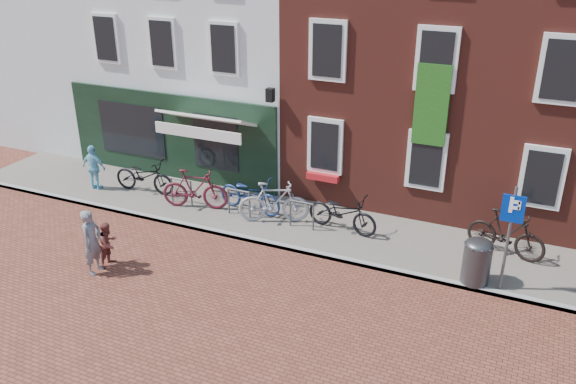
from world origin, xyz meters
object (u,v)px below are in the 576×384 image
at_px(litter_bin, 477,259).
at_px(cafe_person, 94,167).
at_px(bicycle_1, 195,189).
at_px(boy, 108,244).
at_px(bicycle_2, 250,194).
at_px(parking_sign, 510,224).
at_px(woman, 92,242).
at_px(bicycle_3, 274,202).
at_px(bicycle_4, 342,212).
at_px(bicycle_0, 144,176).
at_px(bicycle_5, 506,233).

xyz_separation_m(litter_bin, cafe_person, (-12.09, 0.74, 0.11)).
height_order(litter_bin, bicycle_1, same).
xyz_separation_m(boy, bicycle_2, (1.94, 4.07, 0.06)).
xyz_separation_m(parking_sign, woman, (-9.37, -3.15, -0.96)).
bearing_deg(bicycle_2, litter_bin, -94.30).
height_order(woman, boy, woman).
distance_m(bicycle_3, bicycle_4, 2.00).
bearing_deg(boy, bicycle_4, -50.47).
bearing_deg(parking_sign, woman, -161.43).
relative_size(woman, bicycle_1, 0.83).
bearing_deg(bicycle_1, boy, 160.37).
bearing_deg(bicycle_1, bicycle_4, -99.25).
bearing_deg(bicycle_1, bicycle_0, 65.98).
xyz_separation_m(cafe_person, bicycle_0, (1.62, 0.44, -0.19)).
height_order(boy, bicycle_0, bicycle_0).
xyz_separation_m(litter_bin, bicycle_0, (-10.48, 1.19, -0.08)).
bearing_deg(litter_bin, bicycle_2, 169.05).
height_order(boy, bicycle_4, bicycle_4).
height_order(bicycle_0, bicycle_2, same).
distance_m(litter_bin, cafe_person, 12.11).
distance_m(woman, bicycle_3, 5.12).
bearing_deg(bicycle_1, cafe_person, 76.87).
xyz_separation_m(bicycle_0, bicycle_5, (10.98, 0.47, 0.06)).
relative_size(bicycle_0, bicycle_4, 1.00).
bearing_deg(bicycle_0, bicycle_2, -91.13).
relative_size(litter_bin, boy, 1.03).
xyz_separation_m(boy, bicycle_5, (9.18, 4.43, 0.12)).
xyz_separation_m(litter_bin, woman, (-8.77, -3.21, 0.11)).
relative_size(parking_sign, bicycle_1, 1.29).
bearing_deg(parking_sign, bicycle_1, 174.32).
xyz_separation_m(parking_sign, bicycle_5, (-0.09, 1.72, -1.10)).
xyz_separation_m(boy, bicycle_1, (0.33, 3.60, 0.12)).
height_order(litter_bin, cafe_person, cafe_person).
height_order(bicycle_1, bicycle_3, same).
height_order(litter_bin, boy, litter_bin).
relative_size(woman, bicycle_3, 0.83).
bearing_deg(bicycle_2, bicycle_5, -80.49).
relative_size(woman, bicycle_4, 0.80).
height_order(bicycle_0, bicycle_3, bicycle_3).
bearing_deg(bicycle_4, bicycle_5, -76.14).
bearing_deg(bicycle_3, bicycle_5, -106.78).
xyz_separation_m(bicycle_0, bicycle_2, (3.74, 0.11, 0.00)).
xyz_separation_m(litter_bin, bicycle_4, (-3.80, 1.24, -0.08)).
bearing_deg(bicycle_1, bicycle_3, -101.79).
bearing_deg(cafe_person, bicycle_3, -178.86).
bearing_deg(woman, litter_bin, -75.78).
bearing_deg(boy, cafe_person, 44.31).
height_order(bicycle_0, bicycle_4, same).
height_order(woman, bicycle_0, woman).
distance_m(bicycle_2, bicycle_5, 7.25).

